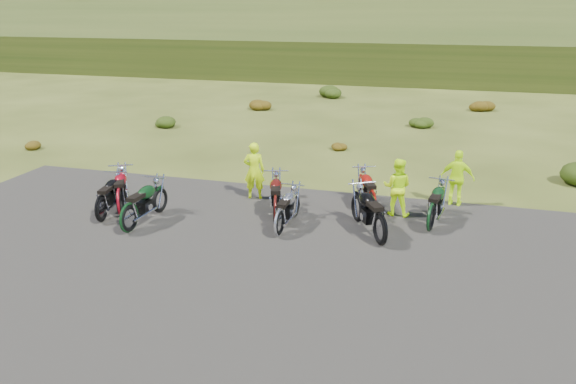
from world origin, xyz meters
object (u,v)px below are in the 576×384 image
(motorcycle_7, at_px, (430,232))
(person_middle, at_px, (254,172))
(motorcycle_0, at_px, (103,222))
(motorcycle_3, at_px, (279,237))

(motorcycle_7, bearing_deg, person_middle, 85.69)
(motorcycle_0, height_order, person_middle, person_middle)
(motorcycle_0, relative_size, motorcycle_3, 1.03)
(motorcycle_7, distance_m, person_middle, 5.33)
(motorcycle_0, distance_m, motorcycle_7, 8.58)
(person_middle, bearing_deg, motorcycle_7, 154.34)
(motorcycle_3, bearing_deg, motorcycle_7, -67.70)
(motorcycle_0, bearing_deg, person_middle, -58.36)
(motorcycle_7, bearing_deg, motorcycle_0, 110.26)
(motorcycle_0, height_order, motorcycle_3, motorcycle_0)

